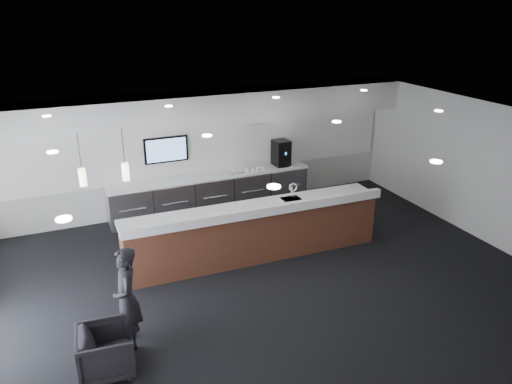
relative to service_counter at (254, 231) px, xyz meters
name	(u,v)px	position (x,y,z in m)	size (l,w,h in m)	color
ground	(273,281)	(-0.06, -1.05, -0.57)	(10.00, 10.00, 0.00)	black
ceiling	(275,126)	(-0.06, -1.05, 2.43)	(10.00, 8.00, 0.02)	black
back_wall	(205,150)	(-0.06, 2.95, 0.93)	(10.00, 0.02, 3.00)	silver
right_wall	(484,173)	(4.94, -1.05, 0.93)	(0.02, 8.00, 3.00)	silver
soffit_bulkhead	(210,107)	(-0.06, 2.50, 2.08)	(10.00, 0.90, 0.70)	white
alcove_panel	(206,146)	(-0.06, 2.92, 1.03)	(9.80, 0.06, 1.40)	white
back_credenza	(211,193)	(-0.06, 2.59, -0.10)	(5.06, 0.66, 0.95)	#9DA0A5
wall_tv	(166,150)	(-1.06, 2.86, 1.08)	(1.05, 0.08, 0.62)	black
pendant_left	(126,173)	(-2.46, -0.25, 1.68)	(0.12, 0.12, 0.30)	beige
pendant_right	(83,178)	(-3.16, -0.25, 1.68)	(0.12, 0.12, 0.30)	beige
ceiling_can_lights	(275,128)	(-0.06, -1.05, 2.40)	(7.00, 5.00, 0.02)	white
service_counter	(254,231)	(0.00, 0.00, 0.00)	(5.37, 0.98, 1.49)	#5A2C1E
coffee_machine	(281,153)	(1.87, 2.65, 0.71)	(0.40, 0.52, 0.66)	black
info_sign_left	(233,169)	(0.50, 2.53, 0.48)	(0.15, 0.02, 0.20)	white
info_sign_right	(241,167)	(0.69, 2.49, 0.51)	(0.20, 0.02, 0.27)	white
armchair	(106,351)	(-3.27, -2.32, -0.22)	(0.75, 0.77, 0.71)	black
lounge_guest	(127,299)	(-2.85, -1.83, 0.25)	(0.60, 0.39, 1.64)	black
cup_0	(263,168)	(1.28, 2.48, 0.42)	(0.10, 0.10, 0.09)	white
cup_1	(258,169)	(1.14, 2.48, 0.42)	(0.10, 0.10, 0.09)	white
cup_2	(252,169)	(1.00, 2.48, 0.42)	(0.10, 0.10, 0.09)	white
cup_3	(247,170)	(0.86, 2.48, 0.42)	(0.10, 0.10, 0.09)	white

